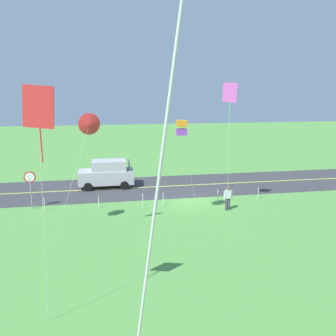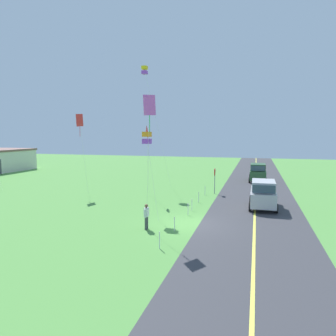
{
  "view_description": "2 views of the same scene",
  "coord_description": "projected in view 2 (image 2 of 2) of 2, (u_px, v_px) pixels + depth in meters",
  "views": [
    {
      "loc": [
        5.6,
        23.12,
        7.67
      ],
      "look_at": [
        1.59,
        0.29,
        2.52
      ],
      "focal_mm": 36.72,
      "sensor_mm": 36.0,
      "label": 1
    },
    {
      "loc": [
        -19.95,
        -3.97,
        5.9
      ],
      "look_at": [
        1.16,
        1.98,
        3.52
      ],
      "focal_mm": 33.52,
      "sensor_mm": 36.0,
      "label": 2
    }
  ],
  "objects": [
    {
      "name": "ground_plane",
      "position": [
        192.0,
        224.0,
        20.8
      ],
      "size": [
        120.0,
        120.0,
        0.1
      ],
      "primitive_type": "cube",
      "color": "#549342"
    },
    {
      "name": "asphalt_road",
      "position": [
        254.0,
        228.0,
        19.71
      ],
      "size": [
        120.0,
        7.0,
        0.0
      ],
      "primitive_type": "cube",
      "color": "#38383D",
      "rests_on": "ground"
    },
    {
      "name": "road_centre_stripe",
      "position": [
        254.0,
        228.0,
        19.71
      ],
      "size": [
        120.0,
        0.16,
        0.0
      ],
      "primitive_type": "cube",
      "color": "#E5E04C",
      "rests_on": "asphalt_road"
    },
    {
      "name": "car_suv_foreground",
      "position": [
        263.0,
        194.0,
        24.97
      ],
      "size": [
        4.4,
        2.12,
        2.24
      ],
      "color": "#B7B7BC",
      "rests_on": "ground"
    },
    {
      "name": "car_parked_east_far",
      "position": [
        258.0,
        172.0,
        38.99
      ],
      "size": [
        4.4,
        2.12,
        2.24
      ],
      "color": "#2D5633",
      "rests_on": "ground"
    },
    {
      "name": "stop_sign",
      "position": [
        215.0,
        176.0,
        30.9
      ],
      "size": [
        0.76,
        0.08,
        2.56
      ],
      "color": "gray",
      "rests_on": "ground"
    },
    {
      "name": "person_adult_near",
      "position": [
        146.0,
        216.0,
        19.41
      ],
      "size": [
        0.58,
        0.22,
        1.6
      ],
      "rotation": [
        0.0,
        0.0,
        4.33
      ],
      "color": "#3F3F47",
      "rests_on": "ground"
    },
    {
      "name": "kite_red_low",
      "position": [
        149.0,
        107.0,
        18.69
      ],
      "size": [
        0.84,
        0.53,
        8.25
      ],
      "color": "silver",
      "rests_on": "ground"
    },
    {
      "name": "kite_green_far",
      "position": [
        147.0,
        138.0,
        22.47
      ],
      "size": [
        1.67,
        1.58,
        6.07
      ],
      "color": "silver",
      "rests_on": "ground"
    },
    {
      "name": "kite_pink_drift",
      "position": [
        145.0,
        71.0,
        33.83
      ],
      "size": [
        1.11,
        3.06,
        13.21
      ],
      "color": "silver",
      "rests_on": "ground"
    },
    {
      "name": "kite_orange_near",
      "position": [
        80.0,
        121.0,
        30.66
      ],
      "size": [
        0.97,
        0.67,
        7.89
      ],
      "color": "silver",
      "rests_on": "ground"
    },
    {
      "name": "kite_cyan_top",
      "position": [
        146.0,
        132.0,
        27.83
      ],
      "size": [
        2.66,
        0.74,
        6.65
      ],
      "color": "silver",
      "rests_on": "ground"
    },
    {
      "name": "fence_post_0",
      "position": [
        160.0,
        240.0,
        16.15
      ],
      "size": [
        0.05,
        0.05,
        0.9
      ],
      "primitive_type": "cylinder",
      "color": "silver",
      "rests_on": "ground"
    },
    {
      "name": "fence_post_1",
      "position": [
        174.0,
        224.0,
        19.08
      ],
      "size": [
        0.05,
        0.05,
        0.9
      ],
      "primitive_type": "cylinder",
      "color": "silver",
      "rests_on": "ground"
    },
    {
      "name": "fence_post_2",
      "position": [
        188.0,
        209.0,
        22.85
      ],
      "size": [
        0.05,
        0.05,
        0.9
      ],
      "primitive_type": "cylinder",
      "color": "silver",
      "rests_on": "ground"
    },
    {
      "name": "fence_post_3",
      "position": [
        192.0,
        205.0,
        24.21
      ],
      "size": [
        0.05,
        0.05,
        0.9
      ],
      "primitive_type": "cylinder",
      "color": "silver",
      "rests_on": "ground"
    },
    {
      "name": "fence_post_4",
      "position": [
        199.0,
        198.0,
        27.04
      ],
      "size": [
        0.05,
        0.05,
        0.9
      ],
      "primitive_type": "cylinder",
      "color": "silver",
      "rests_on": "ground"
    },
    {
      "name": "fence_post_5",
      "position": [
        205.0,
        191.0,
        30.37
      ],
      "size": [
        0.05,
        0.05,
        0.9
      ],
      "primitive_type": "cylinder",
      "color": "silver",
      "rests_on": "ground"
    }
  ]
}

